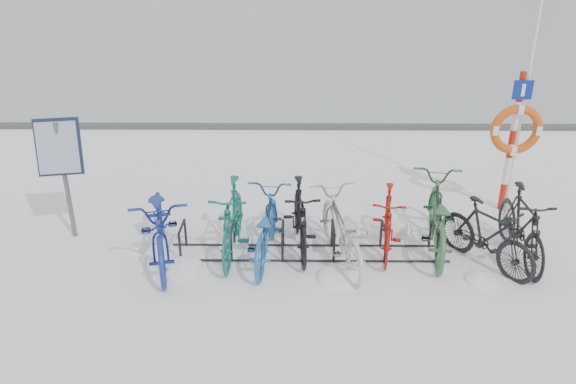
# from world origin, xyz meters

# --- Properties ---
(ground) EXTENTS (900.00, 900.00, 0.00)m
(ground) POSITION_xyz_m (0.00, 0.00, 0.00)
(ground) COLOR white
(ground) RESTS_ON ground
(quay_edge) EXTENTS (400.00, 0.25, 0.10)m
(quay_edge) POSITION_xyz_m (0.00, 5.90, 0.05)
(quay_edge) COLOR #3F3F42
(quay_edge) RESTS_ON ground
(bike_rack) EXTENTS (4.00, 0.48, 0.46)m
(bike_rack) POSITION_xyz_m (0.00, 0.00, 0.18)
(bike_rack) COLOR black
(bike_rack) RESTS_ON ground
(info_board) EXTENTS (0.66, 0.35, 1.87)m
(info_board) POSITION_xyz_m (-3.57, 0.50, 1.35)
(info_board) COLOR #595B5E
(info_board) RESTS_ON ground
(lifebuoy_station) EXTENTS (0.81, 0.23, 4.23)m
(lifebuoy_station) POSITION_xyz_m (3.31, 1.47, 1.42)
(lifebuoy_station) COLOR #AB190D
(lifebuoy_station) RESTS_ON ground
(bike_0) EXTENTS (1.23, 2.26, 1.12)m
(bike_0) POSITION_xyz_m (-2.07, -0.10, 0.56)
(bike_0) COLOR navy
(bike_0) RESTS_ON ground
(bike_1) EXTENTS (0.59, 1.83, 1.09)m
(bike_1) POSITION_xyz_m (-1.08, 0.08, 0.54)
(bike_1) COLOR #125C50
(bike_1) RESTS_ON ground
(bike_2) EXTENTS (0.82, 1.91, 0.97)m
(bike_2) POSITION_xyz_m (-0.61, -0.03, 0.49)
(bike_2) COLOR #24579C
(bike_2) RESTS_ON ground
(bike_3) EXTENTS (0.62, 1.76, 1.04)m
(bike_3) POSITION_xyz_m (-0.11, 0.21, 0.52)
(bike_3) COLOR black
(bike_3) RESTS_ON ground
(bike_4) EXTENTS (1.04, 2.00, 1.00)m
(bike_4) POSITION_xyz_m (0.46, -0.11, 0.50)
(bike_4) COLOR #B5B8BE
(bike_4) RESTS_ON ground
(bike_5) EXTENTS (0.69, 1.64, 0.95)m
(bike_5) POSITION_xyz_m (1.15, 0.18, 0.48)
(bike_5) COLOR #9F130B
(bike_5) RESTS_ON ground
(bike_6) EXTENTS (1.02, 2.13, 1.07)m
(bike_6) POSITION_xyz_m (1.88, 0.25, 0.54)
(bike_6) COLOR #305D38
(bike_6) RESTS_ON ground
(bike_7) EXTENTS (1.27, 1.59, 0.96)m
(bike_7) POSITION_xyz_m (2.46, -0.24, 0.48)
(bike_7) COLOR black
(bike_7) RESTS_ON ground
(bike_8) EXTENTS (0.52, 1.77, 1.06)m
(bike_8) POSITION_xyz_m (3.00, -0.03, 0.53)
(bike_8) COLOR black
(bike_8) RESTS_ON ground
(snow_drifts) EXTENTS (5.78, 1.98, 0.23)m
(snow_drifts) POSITION_xyz_m (-0.03, -0.16, 0.00)
(snow_drifts) COLOR white
(snow_drifts) RESTS_ON ground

